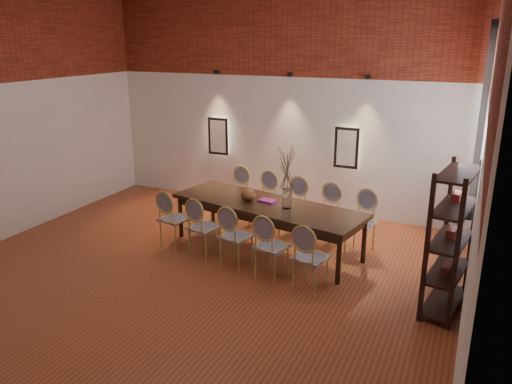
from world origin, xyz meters
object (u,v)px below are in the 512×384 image
at_px(chair_far_e, 361,223).
at_px(chair_near_c, 236,236).
at_px(chair_far_d, 325,215).
at_px(chair_near_d, 272,246).
at_px(chair_far_a, 235,194).
at_px(book, 267,201).
at_px(chair_near_e, 311,257).
at_px(bowl, 248,195).
at_px(vase, 287,199).
at_px(chair_far_b, 263,201).
at_px(chair_far_c, 293,207).
at_px(dining_table, 267,226).
at_px(shelving_rack, 451,240).
at_px(chair_near_a, 175,219).
at_px(chair_near_b, 204,227).

bearing_deg(chair_far_e, chair_near_c, 51.59).
bearing_deg(chair_far_d, chair_near_d, 90.00).
xyz_separation_m(chair_far_a, book, (1.02, -0.91, 0.30)).
relative_size(chair_near_e, bowl, 3.92).
relative_size(chair_far_e, vase, 3.13).
bearing_deg(chair_near_c, chair_far_b, 111.62).
height_order(chair_far_a, chair_far_c, same).
bearing_deg(chair_far_e, chair_far_a, 0.00).
height_order(chair_near_c, bowl, chair_near_c).
bearing_deg(dining_table, shelving_rack, -4.20).
xyz_separation_m(vase, book, (-0.38, 0.15, -0.14)).
bearing_deg(bowl, vase, -6.91).
bearing_deg(chair_far_e, chair_near_d, 68.38).
distance_m(vase, book, 0.43).
bearing_deg(chair_near_a, chair_near_c, -0.00).
relative_size(chair_near_a, shelving_rack, 0.52).
height_order(chair_near_d, shelving_rack, shelving_rack).
xyz_separation_m(chair_near_a, chair_near_b, (0.60, -0.12, 0.00)).
height_order(chair_near_c, vase, vase).
relative_size(chair_near_d, chair_far_e, 1.00).
height_order(dining_table, chair_near_e, chair_near_e).
bearing_deg(chair_near_c, shelving_rack, 11.51).
height_order(bowl, book, bowl).
distance_m(book, shelving_rack, 2.84).
xyz_separation_m(bowl, shelving_rack, (3.01, -0.75, 0.06)).
distance_m(chair_near_d, chair_far_a, 2.40).
bearing_deg(chair_near_d, chair_far_d, 90.00).
height_order(chair_near_b, chair_far_d, same).
relative_size(chair_near_a, chair_near_c, 1.00).
bearing_deg(chair_near_a, chair_far_a, 90.00).
relative_size(chair_far_c, chair_far_d, 1.00).
relative_size(chair_near_e, vase, 3.13).
xyz_separation_m(chair_near_c, chair_near_d, (0.60, -0.12, 0.00)).
height_order(chair_far_c, vase, vase).
bearing_deg(shelving_rack, book, 171.55).
height_order(chair_near_c, chair_far_a, same).
height_order(chair_far_c, shelving_rack, shelving_rack).
height_order(chair_near_b, chair_far_b, same).
bearing_deg(chair_far_d, chair_near_b, 51.59).
xyz_separation_m(chair_near_a, vase, (1.70, 0.45, 0.43)).
xyz_separation_m(chair_near_a, chair_far_a, (0.30, 1.51, 0.00)).
bearing_deg(shelving_rack, chair_near_e, -162.79).
bearing_deg(chair_near_d, chair_near_c, 180.00).
bearing_deg(chair_near_a, chair_far_e, 32.24).
bearing_deg(chair_far_d, chair_far_e, -180.00).
xyz_separation_m(chair_near_b, chair_near_c, (0.60, -0.12, 0.00)).
bearing_deg(chair_far_a, chair_near_d, 139.94).
distance_m(chair_near_a, bowl, 1.22).
bearing_deg(chair_near_a, chair_near_d, -0.00).
distance_m(chair_near_b, bowl, 0.86).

